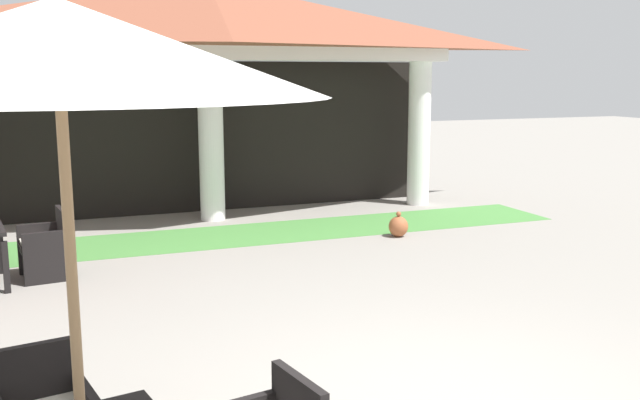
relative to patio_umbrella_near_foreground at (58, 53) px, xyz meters
The scene contains 5 objects.
background_pavilion 9.38m from the patio_umbrella_near_foreground, 73.54° to the left, with size 9.48×2.42×4.13m.
lawn_strip 8.35m from the patio_umbrella_near_foreground, 70.42° to the left, with size 11.28×1.60×0.01m, color #47843D.
patio_umbrella_near_foreground is the anchor object (origin of this frame).
patio_chair_mid_left_east 6.41m from the patio_umbrella_near_foreground, 91.36° to the left, with size 0.63×0.70×0.87m.
terracotta_urn 8.58m from the patio_umbrella_near_foreground, 51.60° to the left, with size 0.31×0.31×0.41m.
Camera 1 is at (-2.74, -4.40, 2.56)m, focal length 40.00 mm.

